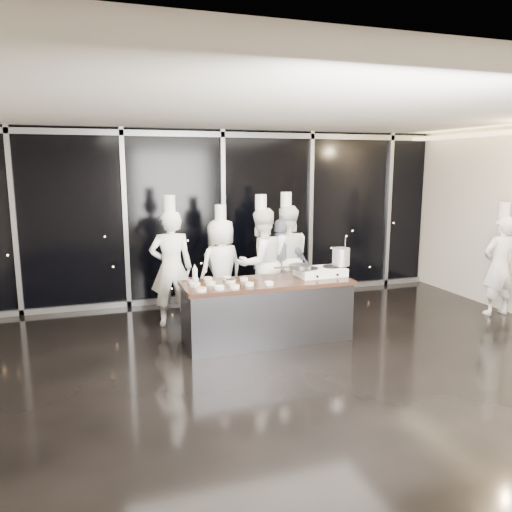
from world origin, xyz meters
The scene contains 15 objects.
ground centered at (0.00, 0.00, 0.00)m, with size 9.00×9.00×0.00m, color black.
room_shell centered at (0.18, 0.00, 2.25)m, with size 9.02×7.02×3.21m.
window_wall centered at (0.00, 3.43, 1.60)m, with size 8.90×0.11×3.20m.
demo_counter centered at (0.00, 0.90, 0.45)m, with size 2.46×0.86×0.90m.
stove centered at (0.88, 0.97, 0.96)m, with size 0.73×0.48×0.14m.
frying_pan centered at (0.53, 0.95, 1.07)m, with size 0.59×0.35×0.06m.
stock_pot centered at (1.23, 0.98, 1.17)m, with size 0.26×0.26×0.26m, color #B5B6B8.
prep_bowls centered at (-0.71, 0.88, 0.93)m, with size 1.14×0.74×0.05m.
squeeze_bottle centered at (-1.02, 1.12, 1.03)m, with size 0.07×0.07×0.27m.
chef_far_left centered at (-1.20, 2.08, 0.95)m, with size 0.72×0.50×2.09m.
chef_left centered at (-0.34, 2.25, 0.85)m, with size 0.95×0.78×1.91m.
chef_center centered at (0.29, 2.06, 0.93)m, with size 1.05×0.92×2.08m.
guest centered at (0.71, 2.18, 0.82)m, with size 1.04×0.73×1.64m.
chef_right centered at (0.83, 2.29, 0.94)m, with size 1.04×0.88×2.09m.
chef_side centered at (4.20, 0.89, 0.87)m, with size 0.63×0.42×1.94m.
Camera 1 is at (-2.36, -5.73, 2.56)m, focal length 35.00 mm.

